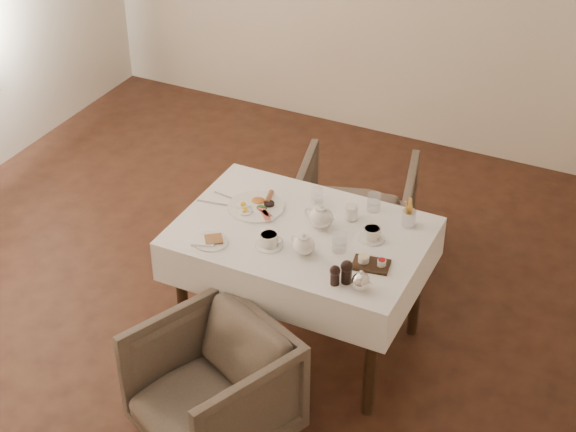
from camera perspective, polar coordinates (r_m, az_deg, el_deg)
The scene contains 20 objects.
table at distance 4.61m, azimuth 0.87°, elevation -2.12°, with size 1.28×0.88×0.75m.
armchair_near at distance 4.33m, azimuth -4.91°, elevation -10.97°, with size 0.66×0.68×0.62m, color brown.
armchair_far at distance 5.47m, azimuth 4.37°, elevation 0.22°, with size 0.69×0.71×0.65m, color brown.
breakfast_plate at distance 4.71m, azimuth -2.03°, elevation 0.67°, with size 0.30×0.30×0.04m.
side_plate at distance 4.47m, azimuth -5.09°, elevation -1.62°, with size 0.19×0.18×0.02m.
teapot_centre at distance 4.53m, azimuth 2.14°, elevation 0.03°, with size 0.17×0.14×0.14m, color white, non-canonical shape.
teapot_front at distance 4.34m, azimuth 1.02°, elevation -1.81°, with size 0.15×0.12×0.12m, color white, non-canonical shape.
creamer at distance 4.62m, azimuth 4.12°, elevation 0.24°, with size 0.07×0.07×0.08m, color white.
teacup_near at distance 4.41m, azimuth -1.24°, elevation -1.60°, with size 0.14×0.14×0.07m.
teacup_far at distance 4.48m, azimuth 5.45°, elevation -1.18°, with size 0.14×0.14×0.07m.
glass_left at distance 4.74m, azimuth 1.91°, elevation 1.31°, with size 0.06×0.06×0.09m, color silver.
glass_mid at distance 4.38m, azimuth 3.34°, elevation -1.69°, with size 0.07×0.07×0.10m, color silver.
glass_right at distance 4.69m, azimuth 5.57°, elevation 0.89°, with size 0.07×0.07×0.10m, color silver.
condiment_board at distance 4.31m, azimuth 5.38°, elevation -3.07°, with size 0.20×0.15×0.05m.
pepper_mill_left at distance 4.16m, azimuth 3.06°, elevation -3.83°, with size 0.05×0.05×0.11m, color black, non-canonical shape.
pepper_mill_right at distance 4.17m, azimuth 3.81°, elevation -3.61°, with size 0.06×0.06×0.12m, color black, non-canonical shape.
silver_pot at distance 4.13m, azimuth 4.73°, elevation -4.15°, with size 0.11×0.09×0.11m, color white, non-canonical shape.
fries_cup at distance 4.59m, azimuth 7.83°, elevation 0.12°, with size 0.07×0.07×0.16m.
cutlery_fork at distance 4.81m, azimuth -3.88°, elevation 1.22°, with size 0.02×0.19×0.00m, color silver.
cutlery_knife at distance 4.77m, azimuth -4.87°, elevation 0.84°, with size 0.01×0.18×0.00m, color silver.
Camera 1 is at (2.14, -3.36, 3.36)m, focal length 55.00 mm.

